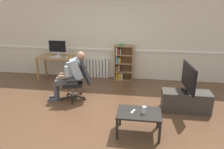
{
  "coord_description": "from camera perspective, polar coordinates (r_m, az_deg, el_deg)",
  "views": [
    {
      "loc": [
        0.87,
        -3.98,
        2.36
      ],
      "look_at": [
        0.15,
        0.85,
        0.7
      ],
      "focal_mm": 34.31,
      "sensor_mm": 36.0,
      "label": 1
    }
  ],
  "objects": [
    {
      "name": "ground_plane",
      "position": [
        4.7,
        -3.4,
        -11.36
      ],
      "size": [
        18.0,
        18.0,
        0.0
      ],
      "primitive_type": "plane",
      "color": "brown"
    },
    {
      "name": "radiator",
      "position": [
        7.0,
        -4.62,
        1.71
      ],
      "size": [
        0.91,
        0.08,
        0.62
      ],
      "color": "white",
      "rests_on": "ground_plane"
    },
    {
      "name": "imac_monitor",
      "position": [
        6.86,
        -14.33,
        7.17
      ],
      "size": [
        0.59,
        0.14,
        0.5
      ],
      "color": "silver",
      "rests_on": "computer_desk"
    },
    {
      "name": "back_wall",
      "position": [
        6.76,
        1.01,
        10.18
      ],
      "size": [
        12.0,
        0.13,
        2.7
      ],
      "color": "beige",
      "rests_on": "ground_plane"
    },
    {
      "name": "spare_remote",
      "position": [
        4.01,
        5.6,
        -9.78
      ],
      "size": [
        0.09,
        0.15,
        0.02
      ],
      "primitive_type": "cube",
      "rotation": [
        0.0,
        0.0,
        2.76
      ],
      "color": "white",
      "rests_on": "coffee_table"
    },
    {
      "name": "computer_desk",
      "position": [
        6.86,
        -13.95,
        3.8
      ],
      "size": [
        1.28,
        0.63,
        0.76
      ],
      "color": "#9E7547",
      "rests_on": "ground_plane"
    },
    {
      "name": "drinking_glass",
      "position": [
        3.96,
        8.56,
        -9.32
      ],
      "size": [
        0.07,
        0.07,
        0.13
      ],
      "primitive_type": "cylinder",
      "color": "silver",
      "rests_on": "coffee_table"
    },
    {
      "name": "person_seated",
      "position": [
        5.38,
        -10.94,
        -0.04
      ],
      "size": [
        0.97,
        0.51,
        1.23
      ],
      "rotation": [
        0.0,
        0.0,
        -1.35
      ],
      "color": "#4C4C51",
      "rests_on": "ground_plane"
    },
    {
      "name": "keyboard",
      "position": [
        6.72,
        -14.72,
        4.46
      ],
      "size": [
        0.38,
        0.12,
        0.02
      ],
      "primitive_type": "cube",
      "color": "silver",
      "rests_on": "computer_desk"
    },
    {
      "name": "office_chair",
      "position": [
        5.4,
        -8.93,
        -1.29
      ],
      "size": [
        0.77,
        0.63,
        0.98
      ],
      "rotation": [
        0.0,
        0.0,
        -1.35
      ],
      "color": "black",
      "rests_on": "ground_plane"
    },
    {
      "name": "computer_mouse",
      "position": [
        6.62,
        -11.99,
        4.49
      ],
      "size": [
        0.06,
        0.1,
        0.03
      ],
      "primitive_type": "cube",
      "color": "white",
      "rests_on": "computer_desk"
    },
    {
      "name": "tv_stand",
      "position": [
        5.15,
        19.05,
        -6.73
      ],
      "size": [
        1.07,
        0.42,
        0.46
      ],
      "color": "#3D3833",
      "rests_on": "ground_plane"
    },
    {
      "name": "bookshelf",
      "position": [
        6.7,
        2.78,
        2.95
      ],
      "size": [
        0.57,
        0.29,
        1.13
      ],
      "color": "olive",
      "rests_on": "ground_plane"
    },
    {
      "name": "coffee_table",
      "position": [
        4.04,
        7.17,
        -10.67
      ],
      "size": [
        0.81,
        0.54,
        0.44
      ],
      "color": "black",
      "rests_on": "ground_plane"
    },
    {
      "name": "tv_screen",
      "position": [
        4.95,
        19.75,
        -0.88
      ],
      "size": [
        0.23,
        0.9,
        0.62
      ],
      "rotation": [
        0.0,
        0.0,
        1.67
      ],
      "color": "black",
      "rests_on": "tv_stand"
    }
  ]
}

